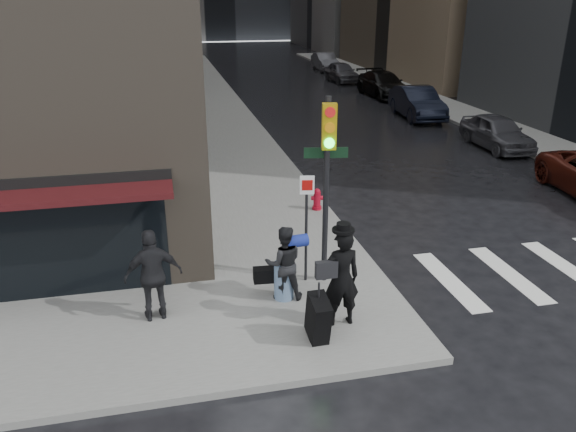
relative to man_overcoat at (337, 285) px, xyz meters
name	(u,v)px	position (x,y,z in m)	size (l,w,h in m)	color
ground	(320,320)	(-0.18, 0.50, -1.09)	(140.00, 140.00, 0.00)	black
sidewalk_left	(206,97)	(-0.18, 27.50, -1.02)	(4.00, 50.00, 0.15)	slate
sidewalk_right	(401,90)	(13.32, 27.50, -1.02)	(3.00, 50.00, 0.15)	slate
man_overcoat	(337,285)	(0.00, 0.00, 0.00)	(1.16, 1.14, 2.24)	black
man_jeans	(283,263)	(-0.78, 1.35, -0.09)	(1.20, 0.70, 1.70)	black
man_greycoat	(153,275)	(-3.50, 1.12, 0.04)	(1.21, 0.62, 1.97)	black
traffic_light	(325,168)	(0.27, 1.87, 1.82)	(1.06, 0.56, 4.28)	black
fire_hydrant	(317,200)	(1.39, 6.42, -0.64)	(0.38, 0.29, 0.67)	#A0091C
parked_car_1	(497,132)	(11.19, 12.30, -0.36)	(1.72, 4.29, 1.46)	#434348
parked_car_2	(417,102)	(10.53, 19.06, -0.27)	(1.75, 5.02, 1.65)	black
parked_car_3	(383,84)	(11.26, 25.81, -0.31)	(2.20, 5.41, 1.57)	black
parked_car_4	(341,72)	(10.56, 32.57, -0.36)	(1.73, 4.31, 1.47)	#45454A
parked_car_5	(325,62)	(11.22, 39.33, -0.36)	(1.56, 4.47, 1.47)	#4C4C51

